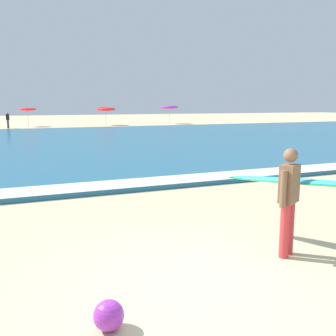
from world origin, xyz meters
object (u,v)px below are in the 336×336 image
object	(u,v)px
beach_umbrella_1	(27,109)
beachgoer_near_row_mid	(8,120)
surfer_with_board	(295,189)
beach_umbrella_3	(169,107)
beach_umbrella_2	(106,109)
beach_ball	(109,315)

from	to	relation	value
beach_umbrella_1	beachgoer_near_row_mid	world-z (taller)	beach_umbrella_1
surfer_with_board	beach_umbrella_3	size ratio (longest dim) A/B	1.15
surfer_with_board	beach_umbrella_1	distance (m)	38.72
beach_umbrella_3	beachgoer_near_row_mid	size ratio (longest dim) A/B	1.43
surfer_with_board	beach_umbrella_2	size ratio (longest dim) A/B	1.17
beach_umbrella_1	surfer_with_board	bearing A→B (deg)	-86.77
beach_umbrella_2	beachgoer_near_row_mid	size ratio (longest dim) A/B	1.40
beach_umbrella_1	beach_umbrella_2	distance (m)	8.31
beach_umbrella_2	beach_ball	bearing A→B (deg)	-103.52
beachgoer_near_row_mid	beach_ball	xyz separation A→B (m)	(0.81, -37.21, -0.68)
beach_umbrella_3	beachgoer_near_row_mid	world-z (taller)	beach_umbrella_3
beachgoer_near_row_mid	beach_ball	size ratio (longest dim) A/B	4.73
beach_umbrella_2	beachgoer_near_row_mid	bearing A→B (deg)	-167.99
surfer_with_board	beach_ball	size ratio (longest dim) A/B	7.77
beach_umbrella_1	beachgoer_near_row_mid	distance (m)	3.33
surfer_with_board	beach_umbrella_2	xyz separation A→B (m)	(6.12, 38.35, 0.78)
surfer_with_board	beach_ball	xyz separation A→B (m)	(-3.35, -1.05, -0.87)
surfer_with_board	beachgoer_near_row_mid	bearing A→B (deg)	96.57
beach_umbrella_2	beach_umbrella_1	bearing A→B (deg)	177.91
beach_umbrella_3	beachgoer_near_row_mid	distance (m)	18.23
surfer_with_board	beachgoer_near_row_mid	size ratio (longest dim) A/B	1.64
surfer_with_board	beach_umbrella_3	distance (m)	40.75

